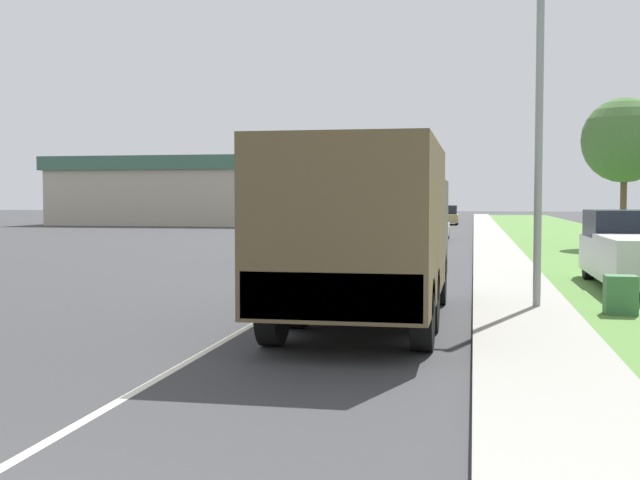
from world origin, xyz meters
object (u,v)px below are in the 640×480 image
Objects in this scene: military_truck at (367,227)px; pickup_truck at (637,251)px; car_fourth_ahead at (447,216)px; lamp_post at (526,103)px; car_nearest_ahead at (313,239)px; car_second_ahead at (430,226)px; car_third_ahead at (400,220)px.

pickup_truck is (5.50, 6.61, -0.76)m from military_truck.
lamp_post reaches higher than car_fourth_ahead.
lamp_post reaches higher than military_truck.
lamp_post is at bearing 36.38° from military_truck.
pickup_truck is (8.86, -5.55, 0.09)m from car_nearest_ahead.
car_nearest_ahead is (-3.36, 12.16, -0.85)m from military_truck.
car_nearest_ahead is 0.85× the size of pickup_truck.
car_second_ahead is 1.12× the size of car_third_ahead.
car_nearest_ahead is 12.23m from lamp_post.
military_truck is 42.73m from car_third_ahead.
pickup_truck is at bearing -82.64° from car_fourth_ahead.
car_third_ahead is at bearing -107.91° from car_fourth_ahead.
car_fourth_ahead is (2.97, 9.18, 0.06)m from car_third_ahead.
car_fourth_ahead is at bearing 89.75° from car_second_ahead.
lamp_post is at bearing -59.45° from car_nearest_ahead.
military_truck is 1.20× the size of lamp_post.
lamp_post reaches higher than car_second_ahead.
car_third_ahead is 1.02× the size of car_fourth_ahead.
pickup_truck reaches higher than car_nearest_ahead.
car_nearest_ahead reaches higher than car_third_ahead.
car_nearest_ahead is at bearing 105.45° from military_truck.
lamp_post is (2.66, 1.96, 2.21)m from military_truck.
military_truck is at bearing -89.63° from car_fourth_ahead.
car_second_ahead is at bearing 105.89° from pickup_truck.
car_fourth_ahead is 0.67× the size of lamp_post.
lamp_post is (6.02, -10.20, 3.06)m from car_nearest_ahead.
car_second_ahead is at bearing 96.92° from lamp_post.
pickup_truck is (5.83, -45.16, 0.18)m from car_fourth_ahead.
pickup_truck is at bearing 58.56° from lamp_post.
military_truck is 3.98m from lamp_post.
car_nearest_ahead is 1.03× the size of car_second_ahead.
car_fourth_ahead is 0.72× the size of pickup_truck.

